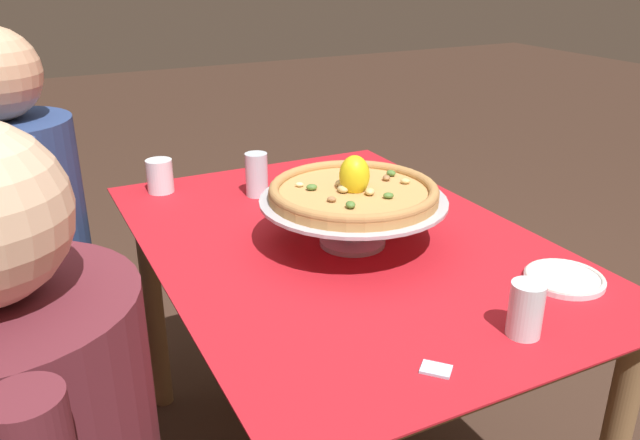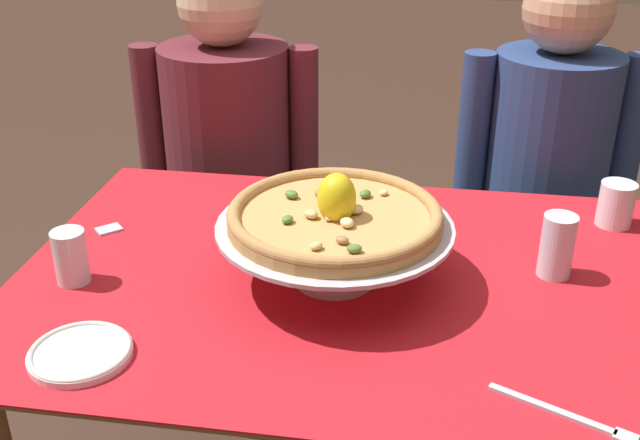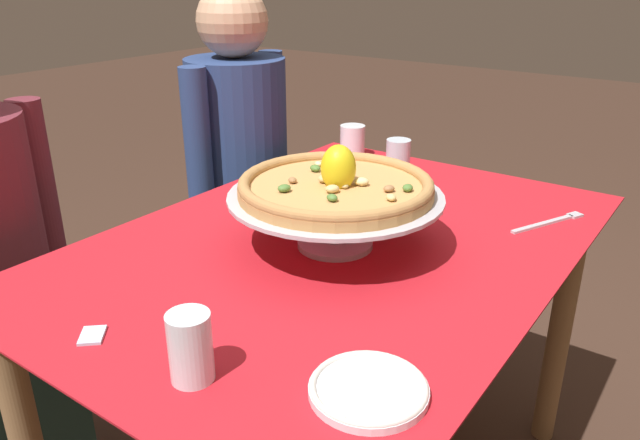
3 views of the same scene
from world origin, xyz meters
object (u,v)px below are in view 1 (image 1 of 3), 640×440
(side_plate, at_px, (564,278))
(dinner_fork, at_px, (384,176))
(pizza, at_px, (354,191))
(water_glass_side_left, at_px, (525,312))
(sugar_packet, at_px, (436,369))
(water_glass_side_right, at_px, (257,177))
(pizza_stand, at_px, (353,208))
(water_glass_back_right, at_px, (160,178))
(diner_right, at_px, (33,279))

(side_plate, xyz_separation_m, dinner_fork, (0.75, -0.03, -0.01))
(pizza, xyz_separation_m, side_plate, (-0.37, -0.30, -0.13))
(pizza, xyz_separation_m, water_glass_side_left, (-0.48, -0.08, -0.09))
(water_glass_side_left, height_order, sugar_packet, water_glass_side_left)
(water_glass_side_left, bearing_deg, water_glass_side_right, 10.49)
(pizza_stand, xyz_separation_m, water_glass_side_right, (0.41, 0.08, -0.04))
(water_glass_back_right, xyz_separation_m, water_glass_side_right, (-0.15, -0.24, 0.01))
(water_glass_side_right, bearing_deg, sugar_packet, 177.42)
(pizza, bearing_deg, diner_right, 56.29)
(dinner_fork, relative_size, diner_right, 0.17)
(pizza_stand, bearing_deg, dinner_fork, -40.54)
(side_plate, relative_size, diner_right, 0.13)
(pizza_stand, xyz_separation_m, water_glass_back_right, (0.56, 0.32, -0.05))
(pizza, xyz_separation_m, diner_right, (0.46, 0.69, -0.28))
(water_glass_side_left, distance_m, water_glass_side_right, 0.90)
(sugar_packet, bearing_deg, water_glass_back_right, 10.51)
(diner_right, bearing_deg, pizza, -123.71)
(water_glass_back_right, height_order, water_glass_side_right, water_glass_side_right)
(water_glass_back_right, bearing_deg, water_glass_side_left, -158.87)
(side_plate, bearing_deg, dinner_fork, -1.93)
(pizza_stand, height_order, water_glass_side_right, water_glass_side_right)
(dinner_fork, xyz_separation_m, sugar_packet, (-0.88, 0.45, -0.00))
(dinner_fork, bearing_deg, sugar_packet, 153.00)
(water_glass_back_right, distance_m, sugar_packet, 1.08)
(sugar_packet, height_order, diner_right, diner_right)
(pizza_stand, height_order, side_plate, pizza_stand)
(dinner_fork, bearing_deg, side_plate, 178.07)
(water_glass_back_right, bearing_deg, side_plate, -146.12)
(pizza, bearing_deg, water_glass_back_right, 29.63)
(water_glass_side_right, distance_m, dinner_fork, 0.41)
(pizza, bearing_deg, pizza_stand, 119.86)
(water_glass_side_right, height_order, side_plate, water_glass_side_right)
(sugar_packet, bearing_deg, dinner_fork, -27.00)
(pizza_stand, distance_m, water_glass_side_left, 0.49)
(pizza_stand, xyz_separation_m, diner_right, (0.46, 0.69, -0.24))
(pizza_stand, relative_size, side_plate, 2.64)
(side_plate, height_order, dinner_fork, side_plate)
(water_glass_back_right, relative_size, side_plate, 0.58)
(dinner_fork, bearing_deg, water_glass_side_right, 86.68)
(pizza_stand, xyz_separation_m, side_plate, (-0.37, -0.30, -0.08))
(pizza_stand, height_order, sugar_packet, pizza_stand)
(pizza_stand, distance_m, water_glass_back_right, 0.65)
(water_glass_side_left, xyz_separation_m, sugar_packet, (-0.02, 0.21, -0.04))
(diner_right, bearing_deg, water_glass_back_right, -75.67)
(side_plate, bearing_deg, pizza_stand, 39.69)
(diner_right, bearing_deg, pizza_stand, -123.74)
(pizza, relative_size, dinner_fork, 1.93)
(water_glass_back_right, bearing_deg, diner_right, 104.33)
(water_glass_back_right, distance_m, diner_right, 0.43)
(water_glass_side_left, height_order, diner_right, diner_right)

